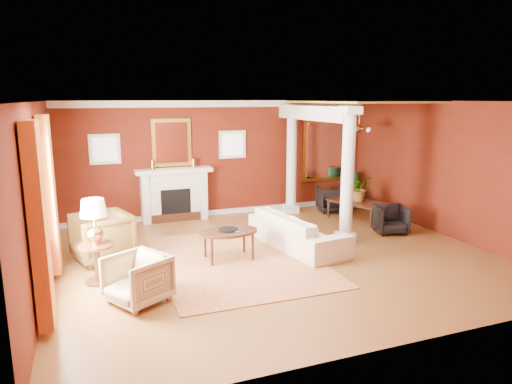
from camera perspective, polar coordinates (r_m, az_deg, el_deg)
name	(u,v)px	position (r m, az deg, el deg)	size (l,w,h in m)	color
ground	(276,256)	(8.80, 2.52, -7.98)	(8.00, 8.00, 0.00)	brown
room_shell	(277,151)	(8.34, 2.64, 5.19)	(8.04, 7.04, 2.92)	#59170C
fireplace	(174,194)	(11.35, -10.15, -0.28)	(1.85, 0.42, 1.29)	silver
overmantel_mirror	(172,143)	(11.30, -10.51, 6.09)	(0.95, 0.07, 1.15)	gold
flank_window_left	(105,149)	(11.15, -18.39, 5.11)	(0.70, 0.07, 0.70)	silver
flank_window_right	(232,144)	(11.69, -2.97, 5.95)	(0.70, 0.07, 0.70)	silver
left_window	(43,207)	(7.21, -25.05, -1.72)	(0.21, 2.55, 2.60)	white
column_front	(348,175)	(9.47, 11.38, 2.14)	(0.36, 0.36, 2.80)	silver
column_back	(292,159)	(11.82, 4.47, 4.18)	(0.36, 0.36, 2.80)	silver
header_beam	(313,113)	(10.75, 7.08, 9.77)	(0.30, 3.20, 0.32)	silver
amber_ceiling	(359,102)	(11.19, 12.80, 10.92)	(2.30, 3.40, 0.04)	gold
dining_mirror	(324,150)	(12.75, 8.52, 5.19)	(1.30, 0.07, 1.70)	gold
chandelier	(359,128)	(11.28, 12.73, 7.77)	(0.60, 0.62, 0.75)	#AF7A37
crown_trim	(222,104)	(11.55, -4.22, 10.94)	(8.00, 0.08, 0.16)	silver
base_trim	(224,212)	(11.91, -4.02, -2.46)	(8.00, 0.08, 0.12)	silver
rug	(237,260)	(8.57, -2.41, -8.47)	(2.87, 3.82, 0.02)	maroon
sofa	(297,225)	(9.20, 5.19, -4.10)	(2.38, 0.69, 0.93)	beige
armchair_leopard	(101,235)	(8.90, -18.78, -5.06)	(0.95, 0.89, 0.98)	black
armchair_stripe	(137,277)	(6.98, -14.62, -10.23)	(0.77, 0.72, 0.80)	tan
coffee_table	(228,233)	(8.48, -3.46, -5.12)	(1.11, 1.11, 0.56)	black
coffee_book	(229,226)	(8.38, -3.45, -4.22)	(0.16, 0.02, 0.22)	black
side_table	(95,228)	(7.73, -19.52, -4.24)	(0.56, 0.56, 1.40)	black
dining_table	(358,205)	(11.49, 12.58, -1.58)	(1.37, 0.48, 0.76)	black
dining_chair_near	(391,218)	(10.58, 16.50, -3.16)	(0.66, 0.62, 0.68)	black
dining_chair_far	(332,198)	(12.26, 9.45, -0.73)	(0.71, 0.66, 0.73)	black
green_urn	(351,193)	(12.81, 11.81, -0.15)	(0.42, 0.42, 1.00)	#143F22
potted_plant	(360,180)	(11.38, 12.87, 1.52)	(0.57, 0.64, 0.50)	#26591E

